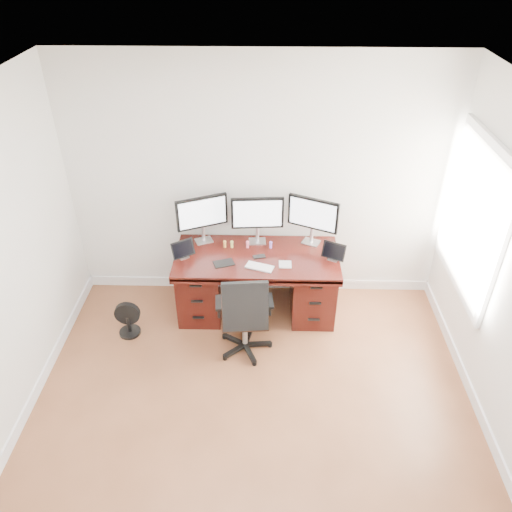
{
  "coord_description": "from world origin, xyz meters",
  "views": [
    {
      "loc": [
        0.1,
        -2.47,
        3.66
      ],
      "look_at": [
        0.0,
        1.5,
        0.95
      ],
      "focal_mm": 35.0,
      "sensor_mm": 36.0,
      "label": 1
    }
  ],
  "objects_px": {
    "office_chair": "(245,327)",
    "floor_fan": "(128,320)",
    "keyboard": "(260,267)",
    "desk": "(257,281)",
    "monitor_center": "(257,215)"
  },
  "relations": [
    {
      "from": "desk",
      "to": "monitor_center",
      "type": "bearing_deg",
      "value": 89.97
    },
    {
      "from": "office_chair",
      "to": "floor_fan",
      "type": "height_order",
      "value": "office_chair"
    },
    {
      "from": "keyboard",
      "to": "office_chair",
      "type": "bearing_deg",
      "value": -88.96
    },
    {
      "from": "floor_fan",
      "to": "keyboard",
      "type": "distance_m",
      "value": 1.49
    },
    {
      "from": "office_chair",
      "to": "keyboard",
      "type": "relative_size",
      "value": 3.51
    },
    {
      "from": "desk",
      "to": "floor_fan",
      "type": "relative_size",
      "value": 4.39
    },
    {
      "from": "desk",
      "to": "office_chair",
      "type": "relative_size",
      "value": 1.75
    },
    {
      "from": "office_chair",
      "to": "monitor_center",
      "type": "bearing_deg",
      "value": 78.16
    },
    {
      "from": "desk",
      "to": "floor_fan",
      "type": "xyz_separation_m",
      "value": [
        -1.33,
        -0.42,
        -0.21
      ]
    },
    {
      "from": "office_chair",
      "to": "monitor_center",
      "type": "height_order",
      "value": "monitor_center"
    },
    {
      "from": "floor_fan",
      "to": "office_chair",
      "type": "bearing_deg",
      "value": -13.06
    },
    {
      "from": "monitor_center",
      "to": "keyboard",
      "type": "distance_m",
      "value": 0.58
    },
    {
      "from": "office_chair",
      "to": "floor_fan",
      "type": "bearing_deg",
      "value": 163.91
    },
    {
      "from": "desk",
      "to": "monitor_center",
      "type": "xyz_separation_m",
      "value": [
        0.0,
        0.24,
        0.68
      ]
    },
    {
      "from": "desk",
      "to": "keyboard",
      "type": "bearing_deg",
      "value": -82.13
    }
  ]
}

